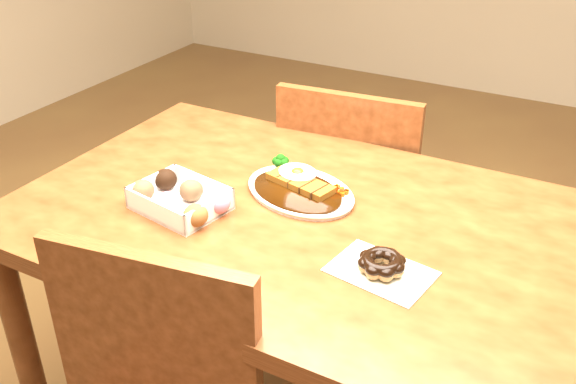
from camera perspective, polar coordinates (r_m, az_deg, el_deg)
The scene contains 5 objects.
table at distance 1.43m, azimuth 0.43°, elevation -5.12°, with size 1.20×0.80×0.75m.
chair_far at distance 1.96m, azimuth 6.04°, elevation -0.93°, with size 0.46×0.46×0.87m.
katsu_curry_plate at distance 1.44m, azimuth 1.05°, elevation 0.40°, with size 0.31×0.26×0.05m.
donut_box at distance 1.40m, azimuth -9.59°, elevation -0.49°, with size 0.23×0.18×0.05m.
pon_de_ring at distance 1.20m, azimuth 8.33°, elevation -6.36°, with size 0.20×0.16×0.04m.
Camera 1 is at (0.55, -1.04, 1.46)m, focal length 40.00 mm.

